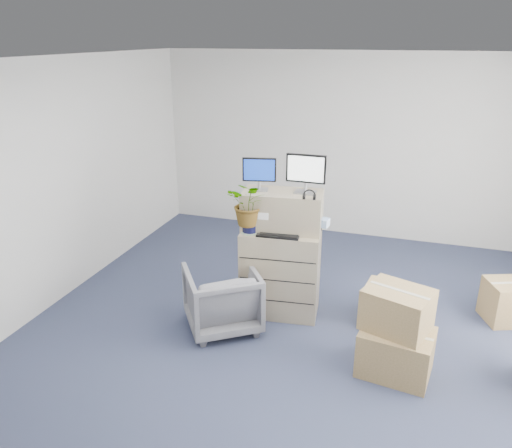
% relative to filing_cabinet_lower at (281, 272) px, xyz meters
% --- Properties ---
extents(ground, '(7.00, 7.00, 0.00)m').
position_rel_filing_cabinet_lower_xyz_m(ground, '(0.39, -0.82, -0.50)').
color(ground, '#262B44').
rests_on(ground, ground).
extents(wall_back, '(6.00, 0.02, 2.80)m').
position_rel_filing_cabinet_lower_xyz_m(wall_back, '(0.39, 2.69, 0.90)').
color(wall_back, silver).
rests_on(wall_back, ground).
extents(filing_cabinet_lower, '(0.91, 0.62, 1.00)m').
position_rel_filing_cabinet_lower_xyz_m(filing_cabinet_lower, '(0.00, 0.00, 0.00)').
color(filing_cabinet_lower, '#9E896D').
rests_on(filing_cabinet_lower, ground).
extents(filing_cabinet_upper, '(0.90, 0.52, 0.43)m').
position_rel_filing_cabinet_lower_xyz_m(filing_cabinet_upper, '(-0.01, 0.05, 0.71)').
color(filing_cabinet_upper, '#9E896D').
rests_on(filing_cabinet_upper, filing_cabinet_lower).
extents(monitor_left, '(0.36, 0.17, 0.36)m').
position_rel_filing_cabinet_lower_xyz_m(monitor_left, '(-0.26, 0.03, 1.13)').
color(monitor_left, '#99999E').
rests_on(monitor_left, filing_cabinet_upper).
extents(monitor_right, '(0.42, 0.17, 0.42)m').
position_rel_filing_cabinet_lower_xyz_m(monitor_right, '(0.23, 0.08, 1.16)').
color(monitor_right, '#99999E').
rests_on(monitor_right, filing_cabinet_upper).
extents(headphones, '(0.13, 0.03, 0.13)m').
position_rel_filing_cabinet_lower_xyz_m(headphones, '(0.32, -0.10, 0.97)').
color(headphones, black).
rests_on(headphones, filing_cabinet_upper).
extents(keyboard, '(0.47, 0.22, 0.02)m').
position_rel_filing_cabinet_lower_xyz_m(keyboard, '(0.01, -0.16, 0.51)').
color(keyboard, black).
rests_on(keyboard, filing_cabinet_lower).
extents(mouse, '(0.09, 0.06, 0.03)m').
position_rel_filing_cabinet_lower_xyz_m(mouse, '(0.31, -0.08, 0.51)').
color(mouse, silver).
rests_on(mouse, filing_cabinet_lower).
extents(water_bottle, '(0.07, 0.07, 0.24)m').
position_rel_filing_cabinet_lower_xyz_m(water_bottle, '(0.12, 0.03, 0.62)').
color(water_bottle, gray).
rests_on(water_bottle, filing_cabinet_lower).
extents(phone_dock, '(0.06, 0.06, 0.13)m').
position_rel_filing_cabinet_lower_xyz_m(phone_dock, '(-0.02, 0.01, 0.54)').
color(phone_dock, silver).
rests_on(phone_dock, filing_cabinet_lower).
extents(external_drive, '(0.22, 0.20, 0.06)m').
position_rel_filing_cabinet_lower_xyz_m(external_drive, '(0.31, 0.15, 0.53)').
color(external_drive, black).
rests_on(external_drive, filing_cabinet_lower).
extents(tissue_box, '(0.25, 0.15, 0.09)m').
position_rel_filing_cabinet_lower_xyz_m(tissue_box, '(0.38, 0.14, 0.60)').
color(tissue_box, '#3A6CC6').
rests_on(tissue_box, external_drive).
extents(potted_plant, '(0.54, 0.58, 0.47)m').
position_rel_filing_cabinet_lower_xyz_m(potted_plant, '(-0.31, -0.16, 0.77)').
color(potted_plant, '#8CA685').
rests_on(potted_plant, filing_cabinet_lower).
extents(office_chair, '(1.00, 0.99, 0.76)m').
position_rel_filing_cabinet_lower_xyz_m(office_chair, '(-0.51, -0.52, -0.12)').
color(office_chair, '#5B5B60').
rests_on(office_chair, ground).
extents(cardboard_boxes, '(2.10, 1.98, 0.85)m').
position_rel_filing_cabinet_lower_xyz_m(cardboard_boxes, '(1.88, -0.28, -0.17)').
color(cardboard_boxes, olive).
rests_on(cardboard_boxes, ground).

